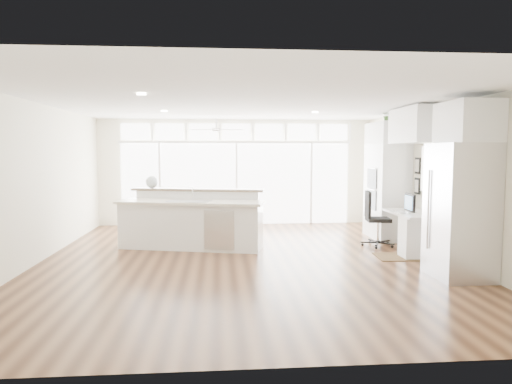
{
  "coord_description": "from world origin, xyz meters",
  "views": [
    {
      "loc": [
        -0.45,
        -7.77,
        1.87
      ],
      "look_at": [
        0.23,
        0.6,
        1.13
      ],
      "focal_mm": 32.0,
      "sensor_mm": 36.0,
      "label": 1
    }
  ],
  "objects": [
    {
      "name": "floor",
      "position": [
        0.0,
        0.0,
        -0.01
      ],
      "size": [
        7.0,
        8.0,
        0.02
      ],
      "primitive_type": "cube",
      "color": "#3F2313",
      "rests_on": "ground"
    },
    {
      "name": "ceiling",
      "position": [
        0.0,
        0.0,
        2.7
      ],
      "size": [
        7.0,
        8.0,
        0.02
      ],
      "primitive_type": "cube",
      "color": "white",
      "rests_on": "wall_back"
    },
    {
      "name": "wall_back",
      "position": [
        0.0,
        4.0,
        1.35
      ],
      "size": [
        7.0,
        0.04,
        2.7
      ],
      "primitive_type": "cube",
      "color": "white",
      "rests_on": "floor"
    },
    {
      "name": "wall_front",
      "position": [
        0.0,
        -4.0,
        1.35
      ],
      "size": [
        7.0,
        0.04,
        2.7
      ],
      "primitive_type": "cube",
      "color": "white",
      "rests_on": "floor"
    },
    {
      "name": "wall_left",
      "position": [
        -3.5,
        0.0,
        1.35
      ],
      "size": [
        0.04,
        8.0,
        2.7
      ],
      "primitive_type": "cube",
      "color": "white",
      "rests_on": "floor"
    },
    {
      "name": "wall_right",
      "position": [
        3.5,
        0.0,
        1.35
      ],
      "size": [
        0.04,
        8.0,
        2.7
      ],
      "primitive_type": "cube",
      "color": "white",
      "rests_on": "floor"
    },
    {
      "name": "glass_wall",
      "position": [
        0.0,
        3.94,
        1.05
      ],
      "size": [
        5.8,
        0.06,
        2.08
      ],
      "primitive_type": "cube",
      "color": "white",
      "rests_on": "wall_back"
    },
    {
      "name": "transom_row",
      "position": [
        0.0,
        3.94,
        2.38
      ],
      "size": [
        5.9,
        0.06,
        0.4
      ],
      "primitive_type": "cube",
      "color": "white",
      "rests_on": "wall_back"
    },
    {
      "name": "desk_window",
      "position": [
        3.46,
        0.3,
        1.55
      ],
      "size": [
        0.04,
        0.85,
        0.85
      ],
      "primitive_type": "cube",
      "color": "white",
      "rests_on": "wall_right"
    },
    {
      "name": "ceiling_fan",
      "position": [
        -0.5,
        2.8,
        2.48
      ],
      "size": [
        1.16,
        1.16,
        0.32
      ],
      "primitive_type": "cube",
      "color": "white",
      "rests_on": "ceiling"
    },
    {
      "name": "recessed_lights",
      "position": [
        0.0,
        0.2,
        2.68
      ],
      "size": [
        3.4,
        3.0,
        0.02
      ],
      "primitive_type": "cube",
      "color": "white",
      "rests_on": "ceiling"
    },
    {
      "name": "oven_cabinet",
      "position": [
        3.17,
        1.8,
        1.25
      ],
      "size": [
        0.64,
        1.2,
        2.5
      ],
      "primitive_type": "cube",
      "color": "white",
      "rests_on": "floor"
    },
    {
      "name": "desk_nook",
      "position": [
        3.13,
        0.3,
        0.38
      ],
      "size": [
        0.72,
        1.3,
        0.76
      ],
      "primitive_type": "cube",
      "color": "white",
      "rests_on": "floor"
    },
    {
      "name": "upper_cabinets",
      "position": [
        3.17,
        0.3,
        2.35
      ],
      "size": [
        0.64,
        1.3,
        0.64
      ],
      "primitive_type": "cube",
      "color": "white",
      "rests_on": "wall_right"
    },
    {
      "name": "refrigerator",
      "position": [
        3.11,
        -1.35,
        1.0
      ],
      "size": [
        0.76,
        0.9,
        2.0
      ],
      "primitive_type": "cube",
      "color": "silver",
      "rests_on": "floor"
    },
    {
      "name": "fridge_cabinet",
      "position": [
        3.17,
        -1.35,
        2.3
      ],
      "size": [
        0.64,
        0.9,
        0.6
      ],
      "primitive_type": "cube",
      "color": "white",
      "rests_on": "wall_right"
    },
    {
      "name": "framed_photos",
      "position": [
        3.46,
        0.92,
        1.4
      ],
      "size": [
        0.06,
        0.22,
        0.8
      ],
      "primitive_type": "cube",
      "color": "black",
      "rests_on": "wall_right"
    },
    {
      "name": "kitchen_island",
      "position": [
        -0.99,
        1.08,
        0.57
      ],
      "size": [
        3.02,
        1.72,
        1.13
      ],
      "primitive_type": "cube",
      "rotation": [
        0.0,
        0.0,
        -0.24
      ],
      "color": "white",
      "rests_on": "floor"
    },
    {
      "name": "rug",
      "position": [
        2.81,
        -0.01,
        0.01
      ],
      "size": [
        0.97,
        0.73,
        0.01
      ],
      "primitive_type": "cube",
      "rotation": [
        0.0,
        0.0,
        -0.07
      ],
      "color": "#332110",
      "rests_on": "floor"
    },
    {
      "name": "office_chair",
      "position": [
        2.7,
        0.95,
        0.54
      ],
      "size": [
        0.62,
        0.59,
        1.09
      ],
      "primitive_type": "cube",
      "rotation": [
        0.0,
        0.0,
        -0.12
      ],
      "color": "black",
      "rests_on": "floor"
    },
    {
      "name": "fishbowl",
      "position": [
        -1.82,
        1.69,
        1.26
      ],
      "size": [
        0.29,
        0.29,
        0.25
      ],
      "primitive_type": "sphere",
      "rotation": [
        0.0,
        0.0,
        -0.15
      ],
      "color": "silver",
      "rests_on": "kitchen_island"
    },
    {
      "name": "monitor",
      "position": [
        3.05,
        0.3,
        0.94
      ],
      "size": [
        0.09,
        0.43,
        0.36
      ],
      "primitive_type": "cube",
      "rotation": [
        0.0,
        0.0,
        -0.04
      ],
      "color": "black",
      "rests_on": "desk_nook"
    },
    {
      "name": "keyboard",
      "position": [
        2.88,
        0.3,
        0.77
      ],
      "size": [
        0.15,
        0.33,
        0.02
      ],
      "primitive_type": "cube",
      "rotation": [
        0.0,
        0.0,
        -0.1
      ],
      "color": "silver",
      "rests_on": "desk_nook"
    },
    {
      "name": "potted_plant",
      "position": [
        3.17,
        1.8,
        2.62
      ],
      "size": [
        0.31,
        0.34,
        0.25
      ],
      "primitive_type": "imported",
      "rotation": [
        0.0,
        0.0,
        -0.1
      ],
      "color": "#3A622A",
      "rests_on": "oven_cabinet"
    }
  ]
}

